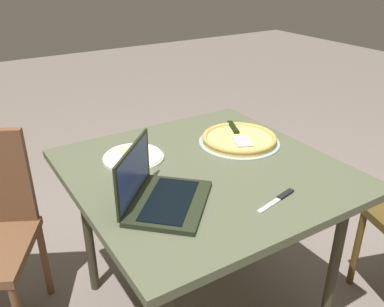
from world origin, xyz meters
The scene contains 6 objects.
ground_plane centered at (0.00, 0.00, 0.00)m, with size 12.00×12.00×0.00m, color slate.
dining_table centered at (0.00, 0.00, 0.70)m, with size 1.04×1.04×0.77m.
laptop centered at (0.14, -0.28, 0.81)m, with size 0.41×0.41×0.21m.
pizza_plate centered at (-0.22, -0.22, 0.78)m, with size 0.26×0.26×0.04m.
pizza_tray centered at (-0.12, 0.27, 0.79)m, with size 0.37×0.37×0.04m.
table_knife centered at (0.34, 0.09, 0.77)m, with size 0.06×0.20×0.01m.
Camera 1 is at (1.22, -0.83, 1.55)m, focal length 38.23 mm.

